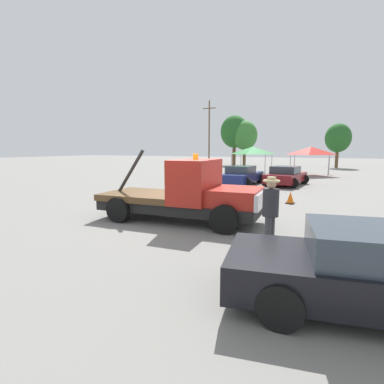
# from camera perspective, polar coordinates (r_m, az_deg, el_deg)

# --- Properties ---
(ground_plane) EXTENTS (160.00, 160.00, 0.00)m
(ground_plane) POSITION_cam_1_polar(r_m,az_deg,el_deg) (10.71, -2.43, -5.40)
(ground_plane) COLOR gray
(tow_truck) EXTENTS (5.84, 2.55, 2.51)m
(tow_truck) POSITION_cam_1_polar(r_m,az_deg,el_deg) (10.38, -0.69, -0.60)
(tow_truck) COLOR black
(tow_truck) RESTS_ON ground
(person_near_truck) EXTENTS (0.41, 0.41, 1.85)m
(person_near_truck) POSITION_cam_1_polar(r_m,az_deg,el_deg) (7.66, 14.73, -2.85)
(person_near_truck) COLOR #38383D
(person_near_truck) RESTS_ON ground
(parked_car_olive) EXTENTS (2.61, 4.35, 1.34)m
(parked_car_olive) POSITION_cam_1_polar(r_m,az_deg,el_deg) (23.44, 1.63, 3.66)
(parked_car_olive) COLOR olive
(parked_car_olive) RESTS_ON ground
(parked_car_navy) EXTENTS (2.58, 4.74, 1.34)m
(parked_car_navy) POSITION_cam_1_polar(r_m,az_deg,el_deg) (21.33, 9.40, 3.10)
(parked_car_navy) COLOR navy
(parked_car_navy) RESTS_ON ground
(parked_car_maroon) EXTENTS (2.86, 4.49, 1.34)m
(parked_car_maroon) POSITION_cam_1_polar(r_m,az_deg,el_deg) (21.73, 17.43, 2.92)
(parked_car_maroon) COLOR maroon
(parked_car_maroon) RESTS_ON ground
(canopy_tent_green) EXTENTS (3.46, 3.46, 2.73)m
(canopy_tent_green) POSITION_cam_1_polar(r_m,az_deg,el_deg) (31.84, 11.44, 7.78)
(canopy_tent_green) COLOR #9E9EA3
(canopy_tent_green) RESTS_ON ground
(canopy_tent_red) EXTENTS (3.33, 3.33, 2.72)m
(canopy_tent_red) POSITION_cam_1_polar(r_m,az_deg,el_deg) (30.73, 21.72, 7.32)
(canopy_tent_red) COLOR #9E9EA3
(canopy_tent_red) RESTS_ON ground
(tree_left) EXTENTS (3.73, 3.73, 6.67)m
(tree_left) POSITION_cam_1_polar(r_m,az_deg,el_deg) (46.39, 10.02, 10.55)
(tree_left) COLOR brown
(tree_left) RESTS_ON ground
(tree_center) EXTENTS (4.23, 4.23, 7.56)m
(tree_center) POSITION_cam_1_polar(r_m,az_deg,el_deg) (47.17, 8.09, 11.28)
(tree_center) COLOR brown
(tree_center) RESTS_ON ground
(tree_right) EXTENTS (3.25, 3.25, 5.81)m
(tree_right) POSITION_cam_1_polar(r_m,az_deg,el_deg) (44.31, 26.07, 9.21)
(tree_right) COLOR brown
(tree_right) RESTS_ON ground
(traffic_cone) EXTENTS (0.40, 0.40, 0.55)m
(traffic_cone) POSITION_cam_1_polar(r_m,az_deg,el_deg) (14.60, 18.22, -1.12)
(traffic_cone) COLOR black
(traffic_cone) RESTS_ON ground
(utility_pole) EXTENTS (2.20, 0.24, 10.18)m
(utility_pole) POSITION_cam_1_polar(r_m,az_deg,el_deg) (49.75, 3.29, 11.51)
(utility_pole) COLOR brown
(utility_pole) RESTS_ON ground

